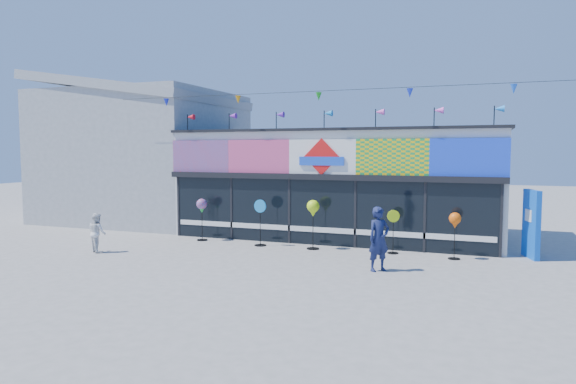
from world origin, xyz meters
The scene contains 11 objects.
ground centered at (0.00, 0.00, 0.00)m, with size 80.00×80.00×0.00m, color slate.
kite_shop centered at (0.00, 5.94, 2.05)m, with size 16.00×5.70×5.31m.
neighbour_building centered at (-10.00, 7.00, 3.20)m, with size 8.18×7.20×6.87m.
blue_sign centered at (6.66, 3.66, 1.06)m, with size 0.45×1.06×2.11m.
spinner_0 centered at (-4.41, 2.79, 1.24)m, with size 0.39×0.39×1.55m.
spinner_1 centered at (-1.98, 2.58, 0.85)m, with size 0.45×0.41×1.62m.
spinner_2 centered at (-0.07, 2.64, 1.33)m, with size 0.42×0.42×1.66m.
spinner_3 centered at (2.58, 2.85, 0.75)m, with size 0.38×0.36×1.41m.
spinner_4 centered at (4.47, 2.64, 1.15)m, with size 0.36×0.36×1.44m.
adult_man centered at (2.60, 0.29, 0.89)m, with size 0.65×0.43×1.78m, color #171F49.
child centered at (-6.50, -0.33, 0.64)m, with size 0.62×0.36×1.28m, color silver.
Camera 1 is at (5.20, -13.62, 3.31)m, focal length 32.00 mm.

